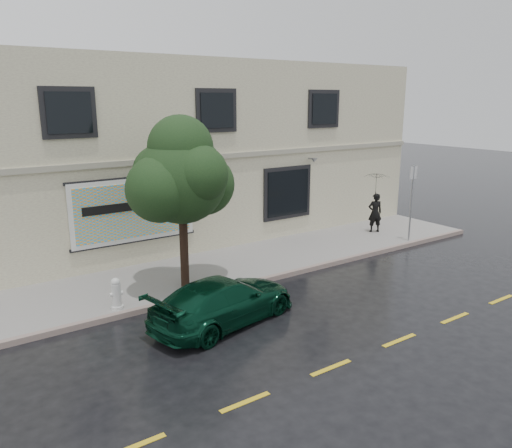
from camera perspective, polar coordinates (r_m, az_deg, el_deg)
ground at (r=14.89m, az=5.57°, el=-8.02°), size 90.00×90.00×0.00m
sidewalk at (r=17.31m, az=-1.37°, el=-4.48°), size 20.00×3.50×0.15m
curb at (r=15.96m, az=2.10°, el=-6.13°), size 20.00×0.18×0.16m
road_marking at (r=12.67m, az=16.05°, el=-12.65°), size 19.00×0.12×0.01m
building at (r=21.55m, az=-9.92°, el=8.33°), size 20.00×8.12×7.00m
billboard at (r=16.83m, az=-13.74°, el=1.56°), size 4.30×0.16×2.20m
car at (r=12.86m, az=-3.68°, el=-8.75°), size 4.43×2.68×1.20m
pedestrian at (r=21.43m, az=13.44°, el=1.27°), size 0.71×0.61×1.65m
umbrella at (r=21.20m, az=13.63°, el=4.51°), size 1.39×1.39×0.81m
street_tree at (r=14.32m, az=-8.51°, el=5.08°), size 2.57×2.57×4.54m
fire_hydrant at (r=13.85m, az=-15.68°, el=-7.69°), size 0.36×0.33×0.87m
sign_pole at (r=20.24m, az=17.37°, el=2.98°), size 0.37×0.06×2.98m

